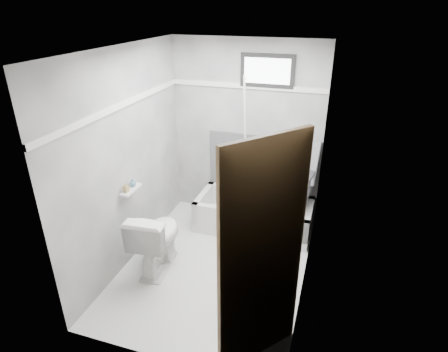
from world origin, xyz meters
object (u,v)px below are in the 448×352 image
at_px(soap_bottle_a, 126,188).
at_px(soap_bottle_b, 133,183).
at_px(bathtub, 254,214).
at_px(door, 289,293).
at_px(office_chair, 287,187).
at_px(toilet, 157,238).

distance_m(soap_bottle_a, soap_bottle_b, 0.14).
bearing_deg(bathtub, door, -71.25).
height_order(door, soap_bottle_a, door).
bearing_deg(office_chair, door, -72.24).
bearing_deg(bathtub, soap_bottle_b, -140.38).
distance_m(bathtub, door, 2.46).
bearing_deg(toilet, door, 140.56).
relative_size(office_chair, door, 0.55).
distance_m(office_chair, toilet, 1.72).
bearing_deg(soap_bottle_a, bathtub, 43.45).
xyz_separation_m(toilet, soap_bottle_b, (-0.32, 0.15, 0.58)).
distance_m(bathtub, soap_bottle_a, 1.78).
height_order(toilet, door, door).
relative_size(soap_bottle_a, soap_bottle_b, 1.25).
xyz_separation_m(door, soap_bottle_a, (-1.92, 1.10, -0.03)).
relative_size(bathtub, office_chair, 1.37).
relative_size(toilet, door, 0.39).
relative_size(office_chair, toilet, 1.42).
height_order(bathtub, soap_bottle_b, soap_bottle_b).
height_order(soap_bottle_a, soap_bottle_b, soap_bottle_a).
height_order(bathtub, office_chair, office_chair).
xyz_separation_m(soap_bottle_a, soap_bottle_b, (0.00, 0.14, -0.01)).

